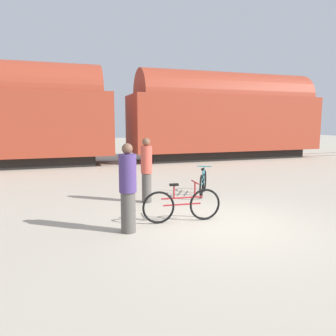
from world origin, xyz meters
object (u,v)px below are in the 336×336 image
object	(u,v)px
freight_train	(120,113)
bicycle_teal	(203,183)
person_in_red	(147,170)
person_in_purple	(128,188)
bicycle_maroon	(182,205)

from	to	relation	value
freight_train	bicycle_teal	size ratio (longest dim) A/B	17.05
bicycle_teal	person_in_red	bearing A→B (deg)	-168.67
person_in_purple	person_in_red	distance (m)	2.54
person_in_purple	freight_train	bearing A→B (deg)	52.27
freight_train	person_in_red	bearing A→B (deg)	-96.54
freight_train	person_in_purple	bearing A→B (deg)	-100.23
freight_train	bicycle_maroon	xyz separation A→B (m)	(-0.77, -11.23, -2.32)
bicycle_teal	person_in_red	distance (m)	2.04
bicycle_maroon	person_in_red	distance (m)	2.11
bicycle_teal	freight_train	bearing A→B (deg)	95.66
freight_train	person_in_red	distance (m)	9.44
freight_train	bicycle_maroon	world-z (taller)	freight_train
bicycle_maroon	bicycle_teal	bearing A→B (deg)	55.58
bicycle_maroon	person_in_red	bearing A→B (deg)	97.94
bicycle_teal	person_in_purple	world-z (taller)	person_in_purple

